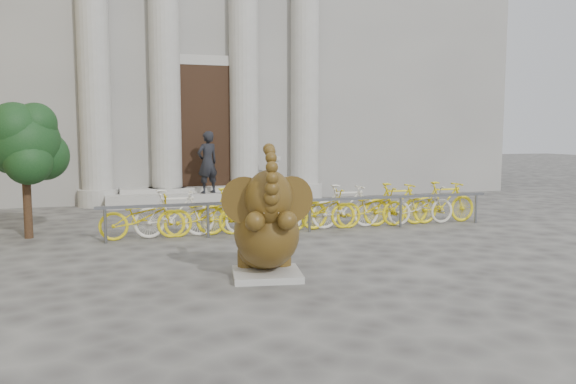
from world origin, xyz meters
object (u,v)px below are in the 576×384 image
object	(u,v)px
elephant_statue	(267,230)
tree	(26,144)
pedestrian	(207,162)
bike_rack	(305,208)

from	to	relation	value
elephant_statue	tree	distance (m)	6.02
pedestrian	bike_rack	bearing A→B (deg)	81.18
elephant_statue	bike_rack	distance (m)	4.17
pedestrian	tree	bearing A→B (deg)	19.46
elephant_statue	pedestrian	size ratio (longest dim) A/B	1.09
bike_rack	elephant_statue	bearing A→B (deg)	-116.77
bike_rack	pedestrian	distance (m)	5.17
elephant_statue	pedestrian	world-z (taller)	pedestrian
bike_rack	tree	world-z (taller)	tree
bike_rack	tree	size ratio (longest dim) A/B	3.21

